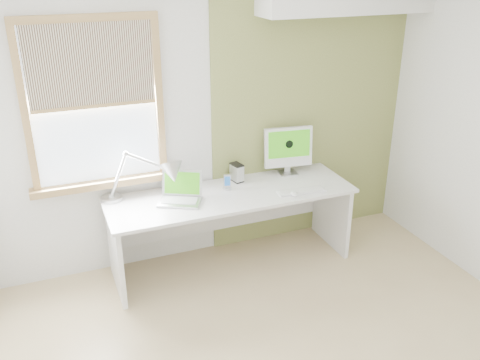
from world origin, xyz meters
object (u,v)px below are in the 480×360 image
desk (229,210)px  external_drive (237,173)px  desk_lamp (161,176)px  imac (288,148)px  laptop (181,194)px

desk → external_drive: 0.36m
desk → external_drive: (0.15, 0.17, 0.28)m
desk_lamp → imac: bearing=6.8°
desk → external_drive: bearing=49.9°
laptop → external_drive: bearing=18.9°
desk_lamp → laptop: desk_lamp is taller
desk → imac: 0.83m
external_drive → imac: 0.55m
desk_lamp → imac: size_ratio=1.54×
laptop → external_drive: size_ratio=2.57×
laptop → imac: imac is taller
laptop → desk: bearing=3.6°
desk_lamp → laptop: bearing=-17.8°
desk → imac: imac is taller
laptop → imac: (1.12, 0.20, 0.19)m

